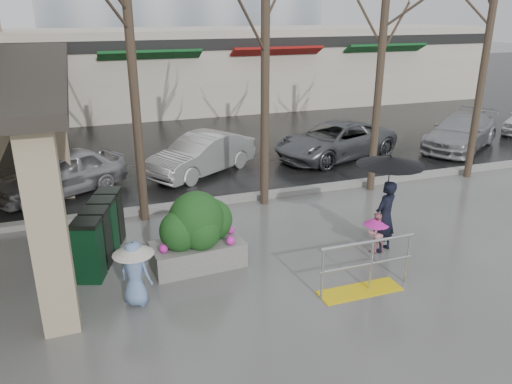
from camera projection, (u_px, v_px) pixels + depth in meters
ground at (271, 273)px, 9.95m from camera, size 120.00×120.00×0.00m
street_asphalt at (136, 98)px, 29.38m from camera, size 120.00×36.00×0.01m
curb at (218, 201)px, 13.45m from camera, size 120.00×0.30×0.15m
canopy_slab at (15, 58)px, 14.25m from camera, size 2.80×18.00×0.25m
pillar_front at (48, 230)px, 7.67m from camera, size 0.55×0.55×3.50m
pillar_back at (56, 135)px, 13.41m from camera, size 0.55×0.55×3.50m
storefront_row at (182, 69)px, 25.76m from camera, size 34.00×6.74×4.00m
handrail at (364, 273)px, 9.19m from camera, size 1.90×0.50×1.03m
tree_west at (127, 2)px, 10.74m from camera, size 3.20×3.20×6.80m
tree_mideast at (385, 12)px, 12.87m from camera, size 3.20×3.20×6.50m
woman at (388, 189)px, 10.39m from camera, size 1.40×1.40×2.17m
child_pink at (376, 229)px, 10.65m from camera, size 0.55×0.55×0.90m
child_blue at (135, 267)px, 8.67m from camera, size 0.73×0.73×1.21m
planter at (197, 231)px, 9.99m from camera, size 1.88×1.09×1.60m
news_boxes at (101, 232)px, 10.30m from camera, size 1.15×2.25×1.23m
car_a at (60, 173)px, 13.91m from camera, size 3.97×3.03×1.26m
car_b at (202, 154)px, 15.73m from camera, size 3.94×3.17×1.26m
car_c at (335, 140)px, 17.40m from camera, size 4.94×3.27×1.26m
car_d at (461, 132)px, 18.58m from camera, size 4.62×3.80×1.26m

